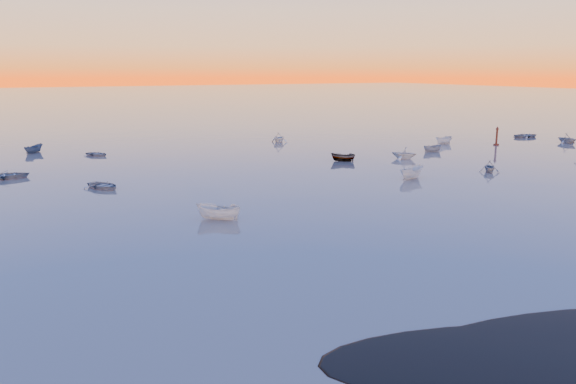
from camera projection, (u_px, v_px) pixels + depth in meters
ground at (130, 130)px, 112.29m from camera, size 600.00×600.00×0.00m
moored_fleet at (209, 165)px, 71.48m from camera, size 124.00×58.00×1.20m
boat_near_left at (104, 188)px, 57.35m from camera, size 4.35×3.32×1.01m
boat_near_center at (411, 179)px, 62.50m from camera, size 2.94×4.29×1.37m
boat_near_right at (404, 159)px, 76.30m from camera, size 3.78×3.43×1.24m
channel_marker at (497, 137)px, 89.71m from camera, size 0.87×0.87×3.11m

